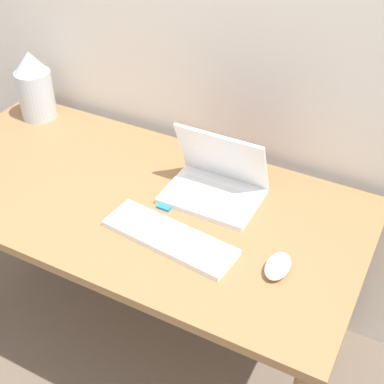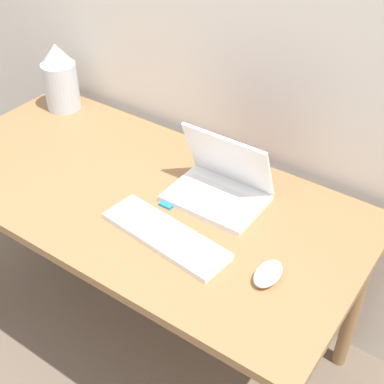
{
  "view_description": "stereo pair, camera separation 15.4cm",
  "coord_description": "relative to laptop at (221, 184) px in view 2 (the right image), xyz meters",
  "views": [
    {
      "loc": [
        0.78,
        -0.72,
        1.77
      ],
      "look_at": [
        0.22,
        0.35,
        0.82
      ],
      "focal_mm": 50.0,
      "sensor_mm": 36.0,
      "label": 1
    },
    {
      "loc": [
        0.91,
        -0.64,
        1.77
      ],
      "look_at": [
        0.22,
        0.35,
        0.82
      ],
      "focal_mm": 50.0,
      "sensor_mm": 36.0,
      "label": 2
    }
  ],
  "objects": [
    {
      "name": "desk",
      "position": [
        -0.23,
        -0.13,
        -0.13
      ],
      "size": [
        1.48,
        0.72,
        0.72
      ],
      "color": "olive",
      "rests_on": "ground_plane"
    },
    {
      "name": "laptop",
      "position": [
        0.0,
        0.0,
        0.0
      ],
      "size": [
        0.29,
        0.22,
        0.22
      ],
      "color": "white",
      "rests_on": "desk"
    },
    {
      "name": "keyboard",
      "position": [
        -0.03,
        -0.25,
        -0.04
      ],
      "size": [
        0.41,
        0.17,
        0.02
      ],
      "color": "white",
      "rests_on": "desk"
    },
    {
      "name": "mouse",
      "position": [
        0.29,
        -0.22,
        -0.03
      ],
      "size": [
        0.06,
        0.11,
        0.03
      ],
      "color": "white",
      "rests_on": "desk"
    },
    {
      "name": "vase",
      "position": [
        -0.82,
        0.13,
        0.08
      ],
      "size": [
        0.13,
        0.13,
        0.27
      ],
      "color": "silver",
      "rests_on": "desk"
    },
    {
      "name": "mp3_player",
      "position": [
        -0.11,
        -0.12,
        -0.04
      ],
      "size": [
        0.04,
        0.06,
        0.01
      ],
      "color": "#1E7FB7",
      "rests_on": "desk"
    }
  ]
}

